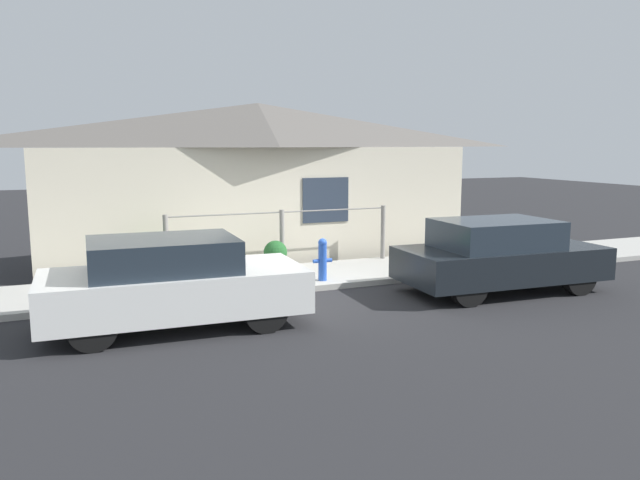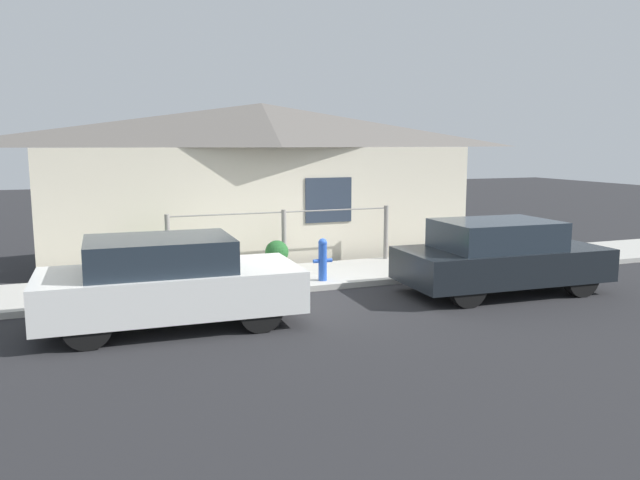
# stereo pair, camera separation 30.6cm
# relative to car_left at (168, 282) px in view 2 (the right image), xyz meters

# --- Properties ---
(ground_plane) EXTENTS (60.00, 60.00, 0.00)m
(ground_plane) POSITION_rel_car_left_xyz_m (2.82, 1.26, -0.67)
(ground_plane) COLOR #262628
(sidewalk) EXTENTS (24.00, 2.14, 0.11)m
(sidewalk) POSITION_rel_car_left_xyz_m (2.82, 2.33, -0.62)
(sidewalk) COLOR #B2AFA8
(sidewalk) RESTS_ON ground_plane
(house) EXTENTS (10.07, 2.23, 3.59)m
(house) POSITION_rel_car_left_xyz_m (2.82, 4.73, 2.20)
(house) COLOR beige
(house) RESTS_ON ground_plane
(fence) EXTENTS (4.90, 0.10, 1.20)m
(fence) POSITION_rel_car_left_xyz_m (2.82, 3.25, 0.09)
(fence) COLOR gray
(fence) RESTS_ON sidewalk
(car_left) EXTENTS (3.81, 1.79, 1.33)m
(car_left) POSITION_rel_car_left_xyz_m (0.00, 0.00, 0.00)
(car_left) COLOR white
(car_left) RESTS_ON ground_plane
(car_right) EXTENTS (3.77, 1.82, 1.32)m
(car_right) POSITION_rel_car_left_xyz_m (5.87, 0.00, -0.01)
(car_right) COLOR black
(car_right) RESTS_ON ground_plane
(fire_hydrant) EXTENTS (0.38, 0.17, 0.81)m
(fire_hydrant) POSITION_rel_car_left_xyz_m (3.07, 1.64, -0.14)
(fire_hydrant) COLOR blue
(fire_hydrant) RESTS_ON sidewalk
(potted_plant_near_hydrant) EXTENTS (0.48, 0.48, 0.62)m
(potted_plant_near_hydrant) POSITION_rel_car_left_xyz_m (2.54, 2.85, -0.21)
(potted_plant_near_hydrant) COLOR #9E5638
(potted_plant_near_hydrant) RESTS_ON sidewalk
(potted_plant_by_fence) EXTENTS (0.60, 0.60, 0.71)m
(potted_plant_by_fence) POSITION_rel_car_left_xyz_m (0.11, 3.09, -0.17)
(potted_plant_by_fence) COLOR brown
(potted_plant_by_fence) RESTS_ON sidewalk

